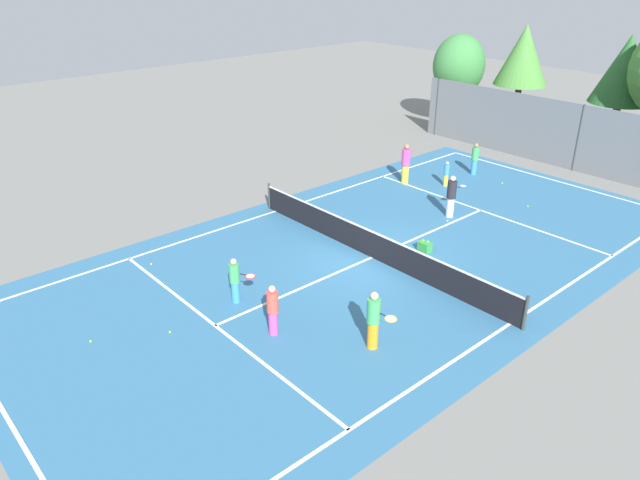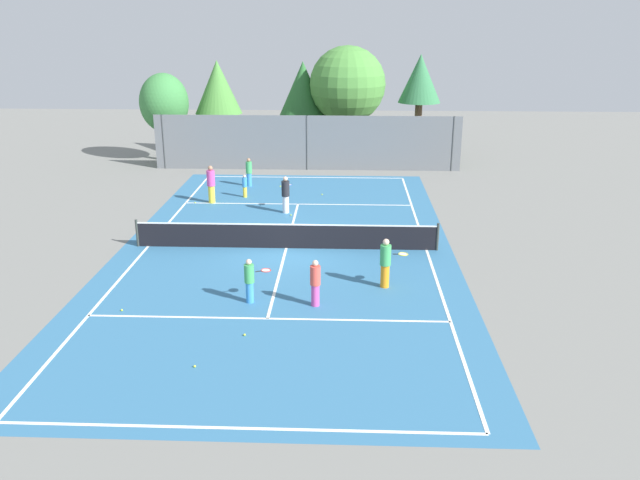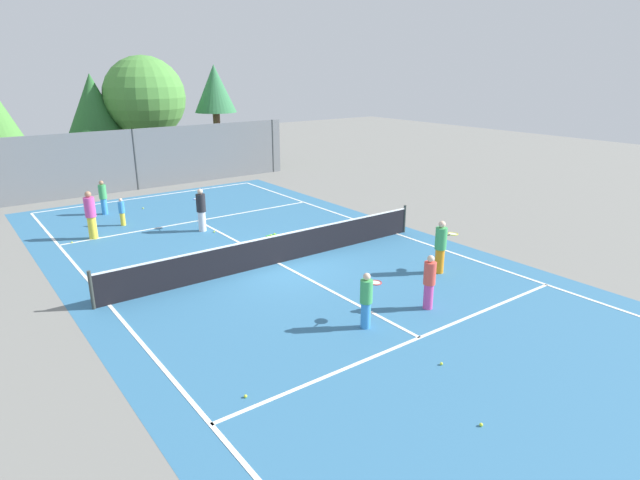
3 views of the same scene
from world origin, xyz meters
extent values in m
plane|color=slate|center=(0.00, 0.00, 0.00)|extent=(80.00, 80.00, 0.00)
cube|color=teal|center=(0.00, 0.00, 0.00)|extent=(13.00, 25.00, 0.00)
cube|color=white|center=(-5.50, 0.00, 0.01)|extent=(0.10, 24.00, 0.01)
cube|color=white|center=(5.50, 0.00, 0.01)|extent=(0.10, 24.00, 0.01)
cube|color=white|center=(0.00, -12.00, 0.01)|extent=(11.00, 0.10, 0.01)
cube|color=white|center=(0.00, 12.00, 0.01)|extent=(11.00, 0.10, 0.01)
cube|color=white|center=(0.00, -6.40, 0.01)|extent=(11.00, 0.10, 0.01)
cube|color=white|center=(0.00, 6.40, 0.01)|extent=(11.00, 0.10, 0.01)
cube|color=white|center=(0.00, 0.00, 0.01)|extent=(0.10, 12.80, 0.01)
cylinder|color=#333833|center=(-5.90, 0.00, 0.55)|extent=(0.10, 0.10, 1.10)
cylinder|color=#333833|center=(5.90, 0.00, 0.55)|extent=(0.10, 0.10, 1.10)
cube|color=black|center=(0.00, 0.00, 0.47)|extent=(11.80, 0.03, 0.95)
cube|color=white|center=(0.00, 0.00, 0.97)|extent=(11.80, 0.04, 0.05)
cube|color=slate|center=(0.00, 14.00, 1.60)|extent=(18.00, 0.06, 3.20)
cylinder|color=#3F4447|center=(-8.50, 14.00, 1.60)|extent=(0.12, 0.12, 3.20)
cylinder|color=#3F4447|center=(0.00, 14.00, 1.60)|extent=(0.12, 0.12, 3.20)
cylinder|color=brown|center=(-5.91, 18.08, 1.36)|extent=(0.35, 0.35, 2.72)
cone|color=#4C8E3D|center=(-5.91, 18.08, 4.38)|extent=(2.99, 2.99, 3.33)
cylinder|color=brown|center=(-0.53, 18.96, 1.23)|extent=(0.39, 0.39, 2.46)
cone|color=#2D6B33|center=(-0.53, 18.96, 4.20)|extent=(3.13, 3.13, 3.47)
cylinder|color=brown|center=(-8.94, 16.30, 1.13)|extent=(0.41, 0.41, 2.25)
ellipsoid|color=#3D8442|center=(-8.94, 16.30, 3.60)|extent=(2.99, 3.07, 3.59)
cylinder|color=#388CD8|center=(-2.86, 9.89, 0.35)|extent=(0.26, 0.26, 0.71)
cylinder|color=#3FA559|center=(-2.86, 9.89, 1.02)|extent=(0.32, 0.32, 0.62)
sphere|color=#A37556|center=(-2.86, 9.89, 1.42)|extent=(0.19, 0.19, 0.19)
cylinder|color=silver|center=(-0.46, 4.92, 0.40)|extent=(0.29, 0.29, 0.80)
cylinder|color=#232328|center=(-0.46, 4.92, 1.16)|extent=(0.37, 0.37, 0.70)
sphere|color=beige|center=(-0.46, 4.92, 1.62)|extent=(0.22, 0.22, 0.22)
cylinder|color=black|center=(-0.39, 5.25, 1.19)|extent=(0.07, 0.20, 0.03)
torus|color=blue|center=(-0.35, 5.49, 1.19)|extent=(0.38, 0.38, 0.03)
cylinder|color=silver|center=(-0.35, 5.49, 1.19)|extent=(0.32, 0.32, 0.00)
cylinder|color=#D14799|center=(1.40, -5.37, 0.36)|extent=(0.26, 0.26, 0.71)
cylinder|color=#E54C3F|center=(1.40, -5.37, 1.02)|extent=(0.33, 0.33, 0.62)
sphere|color=beige|center=(1.40, -5.37, 1.43)|extent=(0.19, 0.19, 0.19)
cylinder|color=yellow|center=(-4.22, 6.50, 0.43)|extent=(0.32, 0.32, 0.86)
cylinder|color=#D14799|center=(-4.22, 6.50, 1.24)|extent=(0.39, 0.39, 0.75)
sphere|color=#A37556|center=(-4.22, 6.50, 1.73)|extent=(0.23, 0.23, 0.23)
cylinder|color=yellow|center=(-2.76, 7.62, 0.27)|extent=(0.20, 0.20, 0.54)
cylinder|color=#388CD8|center=(-2.76, 7.62, 0.77)|extent=(0.25, 0.25, 0.47)
sphere|color=beige|center=(-2.76, 7.62, 1.08)|extent=(0.15, 0.15, 0.15)
cylinder|color=orange|center=(3.67, -3.77, 0.40)|extent=(0.29, 0.29, 0.80)
cylinder|color=#3FA559|center=(3.67, -3.77, 1.15)|extent=(0.37, 0.37, 0.70)
sphere|color=beige|center=(3.67, -3.77, 1.60)|extent=(0.22, 0.22, 0.22)
cylinder|color=black|center=(4.00, -3.76, 1.18)|extent=(0.20, 0.04, 0.03)
torus|color=yellow|center=(4.25, -3.75, 1.18)|extent=(0.34, 0.34, 0.03)
cylinder|color=silver|center=(4.25, -3.75, 1.18)|extent=(0.28, 0.28, 0.00)
cylinder|color=#388CD8|center=(-0.70, -5.20, 0.34)|extent=(0.25, 0.25, 0.68)
cylinder|color=#3FA559|center=(-0.70, -5.20, 0.98)|extent=(0.31, 0.31, 0.60)
sphere|color=beige|center=(-0.70, -5.20, 1.38)|extent=(0.19, 0.19, 0.19)
cylinder|color=black|center=(-0.42, -5.08, 1.01)|extent=(0.19, 0.11, 0.03)
torus|color=red|center=(-0.19, -4.97, 1.01)|extent=(0.44, 0.44, 0.03)
cylinder|color=silver|center=(-0.19, -4.97, 1.01)|extent=(0.37, 0.37, 0.00)
cube|color=green|center=(0.89, 1.75, 0.18)|extent=(0.45, 0.31, 0.36)
sphere|color=#CCE533|center=(0.80, 1.75, 0.39)|extent=(0.07, 0.07, 0.07)
sphere|color=#CCE533|center=(0.99, 1.80, 0.39)|extent=(0.07, 0.07, 0.07)
sphere|color=#CCE533|center=(-1.56, -9.38, 0.03)|extent=(0.07, 0.07, 0.07)
sphere|color=#CCE533|center=(-0.18, 4.45, 0.03)|extent=(0.07, 0.07, 0.07)
sphere|color=#CCE533|center=(-1.19, 9.79, 0.03)|extent=(0.07, 0.07, 0.07)
sphere|color=#CCE533|center=(-4.58, -6.04, 0.03)|extent=(0.07, 0.07, 0.07)
sphere|color=#CCE533|center=(-0.53, -7.54, 0.03)|extent=(0.07, 0.07, 0.07)
sphere|color=#CCE533|center=(1.11, 8.17, 0.03)|extent=(0.07, 0.07, 0.07)
sphere|color=#CCE533|center=(-5.04, 6.38, 0.03)|extent=(0.07, 0.07, 0.07)
camera|label=1|loc=(12.70, -13.60, 9.60)|focal=33.63mm
camera|label=2|loc=(2.32, -24.43, 8.68)|focal=37.07mm
camera|label=3|loc=(-8.76, -14.14, 6.23)|focal=29.71mm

